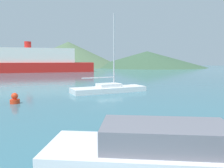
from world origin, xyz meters
The scene contains 5 objects.
sailboat_inner centered at (0.57, 18.21, 0.33)m, with size 7.20×4.56×7.13m.
ferry_distant centered at (-17.61, 53.54, 2.59)m, with size 32.14×13.96×7.50m.
buoy_marker centered at (-6.06, 13.19, 0.30)m, with size 0.64×0.64×0.73m.
hill_west centered at (-13.55, 96.61, 5.55)m, with size 47.60×47.60×11.10m.
hill_central centered at (20.40, 90.77, 3.40)m, with size 48.63×48.63×6.80m.
Camera 1 is at (-0.40, -1.77, 2.91)m, focal length 35.00 mm.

